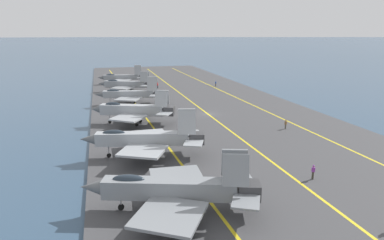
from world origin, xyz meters
TOP-DOWN VIEW (x-y plane):
  - ground_plane at (0.00, 0.00)m, footprint 2000.00×2000.00m
  - carrier_deck at (0.00, 0.00)m, footprint 204.16×47.63m
  - deck_stripe_foul_line at (0.00, -13.10)m, footprint 183.73×3.03m
  - deck_stripe_centerline at (0.00, 0.00)m, footprint 183.75×0.36m
  - deck_stripe_edge_line at (0.00, 13.10)m, footprint 183.58×8.58m
  - parked_jet_second at (-37.69, 15.52)m, footprint 14.22×17.34m
  - parked_jet_third at (-22.20, 16.10)m, footprint 12.65×17.06m
  - parked_jet_fourth at (-4.26, 15.91)m, footprint 13.12×16.13m
  - parked_jet_fifth at (13.80, 14.88)m, footprint 11.92×15.85m
  - parked_jet_sixth at (31.39, 14.37)m, footprint 12.69×16.08m
  - parked_jet_seventh at (47.58, 14.32)m, footprint 14.35×15.36m
  - crew_brown_vest at (-14.63, -9.99)m, footprint 0.46×0.45m
  - crew_red_vest at (36.01, 4.61)m, footprint 0.46×0.43m
  - crew_purple_vest at (-34.72, -2.01)m, footprint 0.40×0.46m
  - crew_blue_vest at (34.57, -13.68)m, footprint 0.36×0.44m

SIDE VIEW (x-z plane):
  - ground_plane at x=0.00m, z-range 0.00..0.00m
  - carrier_deck at x=0.00m, z-range 0.00..0.40m
  - deck_stripe_foul_line at x=0.00m, z-range 0.40..0.41m
  - deck_stripe_centerline at x=0.00m, z-range 0.40..0.41m
  - deck_stripe_edge_line at x=0.00m, z-range 0.40..0.41m
  - crew_brown_vest at x=-14.63m, z-range 0.48..2.20m
  - crew_red_vest at x=36.01m, z-range 0.49..2.25m
  - crew_purple_vest at x=-34.72m, z-range 0.49..2.28m
  - crew_blue_vest at x=34.57m, z-range 0.49..2.29m
  - parked_jet_seventh at x=47.58m, z-range -0.44..5.69m
  - parked_jet_sixth at x=31.39m, z-range -0.28..5.72m
  - parked_jet_second at x=-37.69m, z-range -0.37..5.89m
  - parked_jet_fifth at x=13.80m, z-range -0.38..6.26m
  - parked_jet_third at x=-22.20m, z-range -0.28..6.47m
  - parked_jet_fourth at x=-4.26m, z-range -0.10..6.37m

